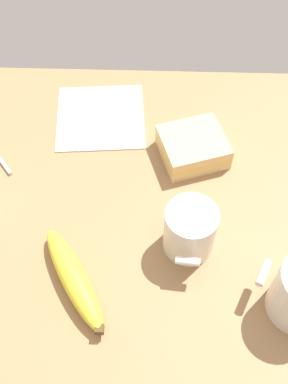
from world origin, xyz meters
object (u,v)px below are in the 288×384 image
Objects in this scene: banana at (74,279)px; coffee_mug_black at (190,230)px; sandwich_main at (193,147)px; paper_napkin at (101,117)px.

coffee_mug_black is at bearing 22.89° from banana.
coffee_mug_black is 0.75× the size of sandwich_main.
paper_napkin is (-15.80, 26.39, -4.35)cm from coffee_mug_black.
sandwich_main reaches higher than paper_napkin.
sandwich_main is 0.76× the size of banana.
sandwich_main is (1.13, 17.93, -2.30)cm from coffee_mug_black.
coffee_mug_black is 0.61× the size of paper_napkin.
coffee_mug_black reaches higher than paper_napkin.
coffee_mug_black is 18.37cm from banana.
paper_napkin is at bearing 88.38° from banana.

